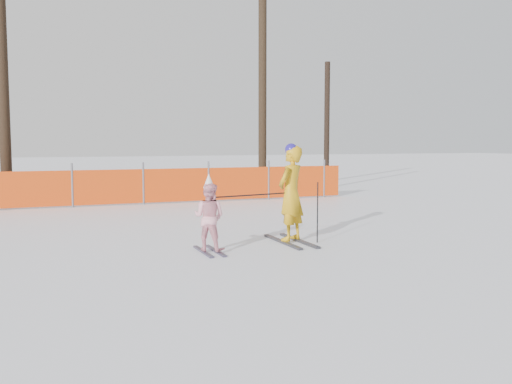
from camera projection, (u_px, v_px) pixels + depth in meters
ground at (267, 254)px, 9.46m from camera, size 120.00×120.00×0.00m
adult at (291, 193)px, 10.51m from camera, size 0.76×1.58×1.84m
child at (209, 216)px, 9.61m from camera, size 0.71×1.04×1.33m
ski_poles at (281, 203)px, 10.25m from camera, size 2.02×0.32×1.12m
safety_fence at (81, 188)px, 16.15m from camera, size 16.57×0.06×1.25m
tree_trunks at (176, 97)px, 19.17m from camera, size 11.88×2.34×7.22m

